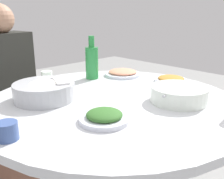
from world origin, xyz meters
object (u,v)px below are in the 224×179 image
Objects in this scene: soup_bowl at (179,95)px; diner_left at (5,73)px; stool_for_diner_left at (14,147)px; rice_bowl at (44,91)px; dish_shrimp at (123,73)px; green_bottle at (92,62)px; tea_cup_near at (47,76)px; round_dining_table at (113,123)px; dish_greens at (104,117)px; tea_cup_side at (7,131)px; dish_tofu_braise at (171,79)px.

diner_left is at bearing -162.12° from soup_bowl.
stool_for_diner_left is at bearing -165.96° from diner_left.
rice_bowl is 0.61m from dish_shrimp.
green_bottle reaches higher than tea_cup_near.
rice_bowl is at bearing -133.18° from round_dining_table.
green_bottle reaches higher than stool_for_diner_left.
tea_cup_near reaches higher than dish_greens.
stool_for_diner_left is at bearing 157.53° from tea_cup_side.
rice_bowl reaches higher than dish_tofu_braise.
dish_greens is 0.71m from tea_cup_near.
stool_for_diner_left is (-0.90, 0.37, -0.57)m from tea_cup_side.
stool_for_diner_left is (-0.87, -0.62, -0.56)m from dish_tofu_braise.
stool_for_diner_left is (-1.01, 0.05, -0.56)m from dish_greens.
diner_left is at bearing 177.45° from dish_greens.
tea_cup_side reaches higher than tea_cup_near.
tea_cup_side is at bearing -47.93° from rice_bowl.
dish_shrimp is 0.96m from stool_for_diner_left.
dish_greens is 2.93× the size of tea_cup_near.
dish_greens is 0.75× the size of green_bottle.
rice_bowl is 1.00× the size of soup_bowl.
tea_cup_side is (-0.19, -0.72, -0.00)m from soup_bowl.
dish_greens reaches higher than stool_for_diner_left.
soup_bowl is 0.80m from tea_cup_near.
stool_for_diner_left is at bearing -162.12° from soup_bowl.
tea_cup_near is at bearing -137.35° from dish_tofu_braise.
soup_bowl is at bearing 42.88° from rice_bowl.
green_bottle is at bearing 35.57° from diner_left.
tea_cup_side is at bearing -22.47° from diner_left.
diner_left is at bearing -136.71° from dish_shrimp.
soup_bowl is (0.24, 0.19, 0.16)m from round_dining_table.
diner_left is (-0.90, 0.37, -0.02)m from tea_cup_side.
round_dining_table is 4.22× the size of soup_bowl.
rice_bowl is at bearing -32.43° from tea_cup_near.
tea_cup_near is (-0.31, 0.19, -0.02)m from rice_bowl.
stool_for_diner_left is at bearing -159.90° from tea_cup_near.
dish_greens is at bearing 4.58° from rice_bowl.
rice_bowl is at bearing -83.85° from dish_shrimp.
dish_shrimp is at bearing 59.80° from tea_cup_near.
round_dining_table is 2.59× the size of stool_for_diner_left.
rice_bowl is at bearing -175.42° from dish_greens.
dish_greens is at bearing -36.22° from green_bottle.
dish_shrimp is (-0.29, 0.37, 0.14)m from round_dining_table.
stool_for_diner_left is 0.55m from diner_left.
dish_shrimp is at bearing 43.29° from diner_left.
tea_cup_near is at bearing 166.62° from dish_greens.
dish_shrimp is (-0.07, 0.61, -0.03)m from rice_bowl.
dish_tofu_braise reaches higher than stool_for_diner_left.
soup_bowl is 0.38× the size of diner_left.
stool_for_diner_left is (-0.63, 0.08, -0.59)m from rice_bowl.
dish_greens is at bearing -13.38° from tea_cup_near.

